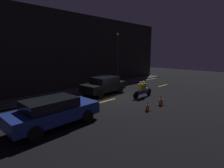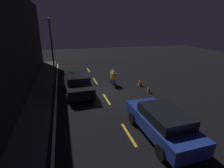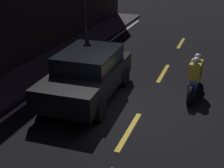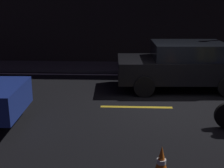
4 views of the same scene
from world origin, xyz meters
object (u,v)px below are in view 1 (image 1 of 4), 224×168
(sedan_blue, at_px, (54,111))
(van_black, at_px, (104,85))
(traffic_cone_mid, at_px, (161,100))
(motorcycle, at_px, (142,90))
(street_lamp, at_px, (117,57))
(traffic_cone_near, at_px, (148,106))

(sedan_blue, xyz_separation_m, van_black, (6.61, 3.34, 0.02))
(van_black, height_order, traffic_cone_mid, van_black)
(motorcycle, xyz_separation_m, street_lamp, (2.37, 5.00, 2.59))
(traffic_cone_near, relative_size, traffic_cone_mid, 0.90)
(motorcycle, distance_m, traffic_cone_near, 3.45)
(sedan_blue, bearing_deg, street_lamp, 24.82)
(van_black, xyz_separation_m, traffic_cone_near, (-1.26, -5.45, -0.49))
(van_black, distance_m, street_lamp, 4.79)
(motorcycle, height_order, street_lamp, street_lamp)
(traffic_cone_near, xyz_separation_m, traffic_cone_mid, (1.71, 0.00, 0.04))
(motorcycle, height_order, traffic_cone_mid, motorcycle)
(traffic_cone_near, bearing_deg, van_black, 77.02)
(van_black, height_order, street_lamp, street_lamp)
(motorcycle, bearing_deg, street_lamp, 66.68)
(motorcycle, relative_size, traffic_cone_near, 3.67)
(van_black, height_order, motorcycle, van_black)
(motorcycle, height_order, traffic_cone_near, motorcycle)
(traffic_cone_mid, bearing_deg, street_lamp, 65.68)
(motorcycle, distance_m, street_lamp, 6.11)
(traffic_cone_near, bearing_deg, motorcycle, 40.55)
(motorcycle, bearing_deg, sedan_blue, -177.05)
(sedan_blue, height_order, traffic_cone_mid, sedan_blue)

